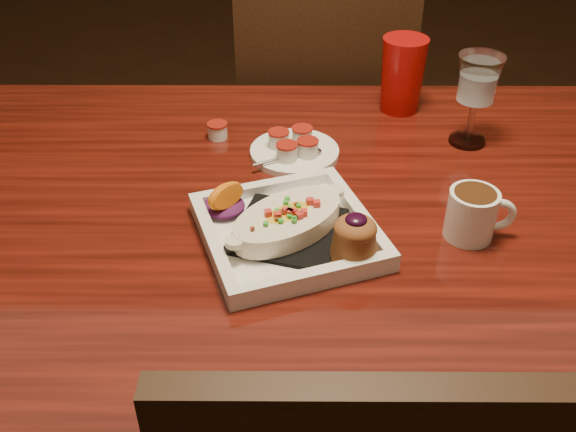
{
  "coord_description": "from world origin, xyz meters",
  "views": [
    {
      "loc": [
        -0.08,
        -0.84,
        1.34
      ],
      "look_at": [
        -0.08,
        -0.06,
        0.77
      ],
      "focal_mm": 40.0,
      "sensor_mm": 36.0,
      "label": 1
    }
  ],
  "objects_px": {
    "chair_far": "(320,142)",
    "goblet": "(477,84)",
    "red_tumbler": "(402,75)",
    "plate": "(295,228)",
    "table": "(336,251)",
    "coffee_mug": "(473,213)",
    "saucer": "(294,149)"
  },
  "relations": [
    {
      "from": "chair_far",
      "to": "plate",
      "type": "distance_m",
      "value": 0.78
    },
    {
      "from": "chair_far",
      "to": "goblet",
      "type": "height_order",
      "value": "chair_far"
    },
    {
      "from": "table",
      "to": "coffee_mug",
      "type": "bearing_deg",
      "value": -22.51
    },
    {
      "from": "saucer",
      "to": "red_tumbler",
      "type": "height_order",
      "value": "red_tumbler"
    },
    {
      "from": "coffee_mug",
      "to": "red_tumbler",
      "type": "distance_m",
      "value": 0.42
    },
    {
      "from": "chair_far",
      "to": "coffee_mug",
      "type": "relative_size",
      "value": 9.03
    },
    {
      "from": "table",
      "to": "chair_far",
      "type": "xyz_separation_m",
      "value": [
        -0.0,
        0.63,
        -0.15
      ]
    },
    {
      "from": "chair_far",
      "to": "saucer",
      "type": "relative_size",
      "value": 5.81
    },
    {
      "from": "goblet",
      "to": "red_tumbler",
      "type": "xyz_separation_m",
      "value": [
        -0.11,
        0.14,
        -0.04
      ]
    },
    {
      "from": "red_tumbler",
      "to": "table",
      "type": "bearing_deg",
      "value": -112.79
    },
    {
      "from": "plate",
      "to": "saucer",
      "type": "height_order",
      "value": "plate"
    },
    {
      "from": "goblet",
      "to": "saucer",
      "type": "bearing_deg",
      "value": -171.01
    },
    {
      "from": "goblet",
      "to": "red_tumbler",
      "type": "height_order",
      "value": "goblet"
    },
    {
      "from": "coffee_mug",
      "to": "goblet",
      "type": "bearing_deg",
      "value": 79.03
    },
    {
      "from": "red_tumbler",
      "to": "plate",
      "type": "bearing_deg",
      "value": -116.09
    },
    {
      "from": "chair_far",
      "to": "goblet",
      "type": "xyz_separation_m",
      "value": [
        0.25,
        -0.43,
        0.36
      ]
    },
    {
      "from": "coffee_mug",
      "to": "saucer",
      "type": "bearing_deg",
      "value": 139.54
    },
    {
      "from": "goblet",
      "to": "chair_far",
      "type": "bearing_deg",
      "value": 120.49
    },
    {
      "from": "goblet",
      "to": "saucer",
      "type": "distance_m",
      "value": 0.34
    },
    {
      "from": "coffee_mug",
      "to": "red_tumbler",
      "type": "bearing_deg",
      "value": 97.63
    },
    {
      "from": "plate",
      "to": "coffee_mug",
      "type": "xyz_separation_m",
      "value": [
        0.26,
        0.02,
        0.02
      ]
    },
    {
      "from": "plate",
      "to": "saucer",
      "type": "relative_size",
      "value": 1.95
    },
    {
      "from": "coffee_mug",
      "to": "red_tumbler",
      "type": "height_order",
      "value": "red_tumbler"
    },
    {
      "from": "chair_far",
      "to": "plate",
      "type": "height_order",
      "value": "chair_far"
    },
    {
      "from": "coffee_mug",
      "to": "red_tumbler",
      "type": "relative_size",
      "value": 0.69
    },
    {
      "from": "coffee_mug",
      "to": "red_tumbler",
      "type": "xyz_separation_m",
      "value": [
        -0.05,
        0.42,
        0.03
      ]
    },
    {
      "from": "goblet",
      "to": "red_tumbler",
      "type": "distance_m",
      "value": 0.18
    },
    {
      "from": "table",
      "to": "plate",
      "type": "distance_m",
      "value": 0.17
    },
    {
      "from": "table",
      "to": "plate",
      "type": "bearing_deg",
      "value": -126.32
    },
    {
      "from": "red_tumbler",
      "to": "saucer",
      "type": "bearing_deg",
      "value": -138.9
    },
    {
      "from": "chair_far",
      "to": "coffee_mug",
      "type": "bearing_deg",
      "value": 105.16
    },
    {
      "from": "goblet",
      "to": "saucer",
      "type": "xyz_separation_m",
      "value": [
        -0.32,
        -0.05,
        -0.1
      ]
    }
  ]
}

